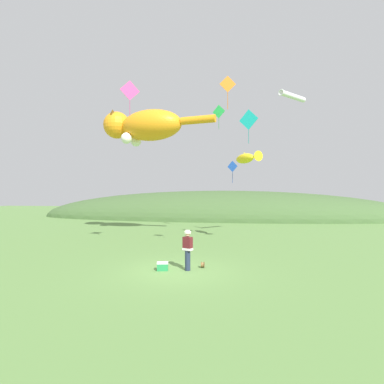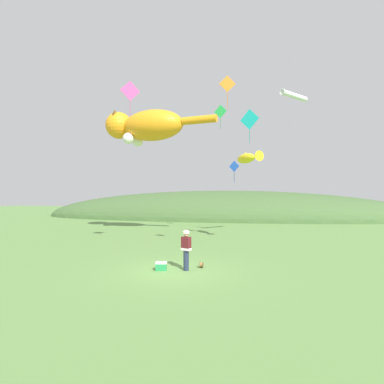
{
  "view_description": "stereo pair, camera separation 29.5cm",
  "coord_description": "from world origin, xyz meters",
  "px_view_note": "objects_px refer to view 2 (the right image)",
  "views": [
    {
      "loc": [
        2.69,
        -12.83,
        3.41
      ],
      "look_at": [
        0.0,
        4.0,
        3.48
      ],
      "focal_mm": 28.0,
      "sensor_mm": 36.0,
      "label": 1
    },
    {
      "loc": [
        2.98,
        -12.78,
        3.41
      ],
      "look_at": [
        0.0,
        4.0,
        3.48
      ],
      "focal_mm": 28.0,
      "sensor_mm": 36.0,
      "label": 2
    }
  ],
  "objects_px": {
    "kite_giant_cat": "(145,126)",
    "kite_diamond_teal": "(250,120)",
    "kite_tube_streamer": "(294,96)",
    "kite_diamond_blue": "(234,167)",
    "kite_diamond_green": "(220,112)",
    "festival_attendant": "(186,249)",
    "kite_diamond_orange": "(227,84)",
    "picnic_cooler": "(161,266)",
    "kite_spool": "(201,265)",
    "kite_fish_windsock": "(248,158)",
    "kite_diamond_pink": "(130,91)"
  },
  "relations": [
    {
      "from": "festival_attendant",
      "to": "kite_spool",
      "type": "relative_size",
      "value": 6.46
    },
    {
      "from": "festival_attendant",
      "to": "kite_diamond_green",
      "type": "xyz_separation_m",
      "value": [
        0.56,
        11.89,
        9.23
      ]
    },
    {
      "from": "picnic_cooler",
      "to": "kite_diamond_pink",
      "type": "relative_size",
      "value": 0.27
    },
    {
      "from": "kite_spool",
      "to": "kite_diamond_orange",
      "type": "height_order",
      "value": "kite_diamond_orange"
    },
    {
      "from": "kite_tube_streamer",
      "to": "festival_attendant",
      "type": "bearing_deg",
      "value": -124.58
    },
    {
      "from": "festival_attendant",
      "to": "kite_tube_streamer",
      "type": "xyz_separation_m",
      "value": [
        5.89,
        8.55,
        9.19
      ]
    },
    {
      "from": "kite_diamond_pink",
      "to": "kite_diamond_orange",
      "type": "xyz_separation_m",
      "value": [
        5.58,
        -0.42,
        -0.12
      ]
    },
    {
      "from": "kite_tube_streamer",
      "to": "kite_spool",
      "type": "bearing_deg",
      "value": -123.57
    },
    {
      "from": "picnic_cooler",
      "to": "kite_diamond_orange",
      "type": "distance_m",
      "value": 9.86
    },
    {
      "from": "kite_diamond_teal",
      "to": "kite_giant_cat",
      "type": "bearing_deg",
      "value": 157.46
    },
    {
      "from": "picnic_cooler",
      "to": "kite_diamond_teal",
      "type": "height_order",
      "value": "kite_diamond_teal"
    },
    {
      "from": "kite_diamond_blue",
      "to": "kite_diamond_pink",
      "type": "relative_size",
      "value": 0.9
    },
    {
      "from": "kite_spool",
      "to": "kite_tube_streamer",
      "type": "height_order",
      "value": "kite_tube_streamer"
    },
    {
      "from": "kite_spool",
      "to": "kite_diamond_teal",
      "type": "relative_size",
      "value": 0.12
    },
    {
      "from": "kite_giant_cat",
      "to": "kite_diamond_teal",
      "type": "relative_size",
      "value": 4.27
    },
    {
      "from": "kite_fish_windsock",
      "to": "kite_diamond_orange",
      "type": "xyz_separation_m",
      "value": [
        -1.14,
        -5.29,
        3.29
      ]
    },
    {
      "from": "festival_attendant",
      "to": "kite_tube_streamer",
      "type": "height_order",
      "value": "kite_tube_streamer"
    },
    {
      "from": "kite_tube_streamer",
      "to": "kite_diamond_blue",
      "type": "relative_size",
      "value": 1.2
    },
    {
      "from": "kite_tube_streamer",
      "to": "kite_diamond_blue",
      "type": "distance_m",
      "value": 7.13
    },
    {
      "from": "kite_tube_streamer",
      "to": "kite_diamond_pink",
      "type": "xyz_separation_m",
      "value": [
        -9.83,
        -5.27,
        -0.88
      ]
    },
    {
      "from": "festival_attendant",
      "to": "kite_diamond_orange",
      "type": "xyz_separation_m",
      "value": [
        1.65,
        2.87,
        8.2
      ]
    },
    {
      "from": "kite_spool",
      "to": "kite_diamond_teal",
      "type": "height_order",
      "value": "kite_diamond_teal"
    },
    {
      "from": "kite_giant_cat",
      "to": "kite_diamond_orange",
      "type": "xyz_separation_m",
      "value": [
        7.23,
        -7.89,
        0.19
      ]
    },
    {
      "from": "kite_diamond_blue",
      "to": "kite_diamond_teal",
      "type": "bearing_deg",
      "value": -76.27
    },
    {
      "from": "kite_giant_cat",
      "to": "kite_diamond_green",
      "type": "distance_m",
      "value": 6.36
    },
    {
      "from": "festival_attendant",
      "to": "picnic_cooler",
      "type": "bearing_deg",
      "value": -171.02
    },
    {
      "from": "kite_diamond_pink",
      "to": "kite_spool",
      "type": "bearing_deg",
      "value": -30.87
    },
    {
      "from": "kite_diamond_green",
      "to": "kite_diamond_orange",
      "type": "distance_m",
      "value": 9.15
    },
    {
      "from": "kite_diamond_blue",
      "to": "kite_spool",
      "type": "bearing_deg",
      "value": -95.36
    },
    {
      "from": "kite_giant_cat",
      "to": "kite_diamond_teal",
      "type": "distance_m",
      "value": 9.17
    },
    {
      "from": "kite_diamond_blue",
      "to": "kite_tube_streamer",
      "type": "bearing_deg",
      "value": -40.06
    },
    {
      "from": "festival_attendant",
      "to": "kite_diamond_teal",
      "type": "bearing_deg",
      "value": 68.45
    },
    {
      "from": "kite_diamond_blue",
      "to": "kite_diamond_green",
      "type": "bearing_deg",
      "value": -169.87
    },
    {
      "from": "picnic_cooler",
      "to": "kite_diamond_teal",
      "type": "relative_size",
      "value": 0.24
    },
    {
      "from": "kite_diamond_green",
      "to": "kite_diamond_pink",
      "type": "bearing_deg",
      "value": -117.53
    },
    {
      "from": "picnic_cooler",
      "to": "kite_fish_windsock",
      "type": "relative_size",
      "value": 0.21
    },
    {
      "from": "kite_spool",
      "to": "kite_fish_windsock",
      "type": "distance_m",
      "value": 9.75
    },
    {
      "from": "kite_spool",
      "to": "picnic_cooler",
      "type": "xyz_separation_m",
      "value": [
        -1.69,
        -0.74,
        0.04
      ]
    },
    {
      "from": "kite_tube_streamer",
      "to": "kite_diamond_blue",
      "type": "height_order",
      "value": "kite_tube_streamer"
    },
    {
      "from": "kite_tube_streamer",
      "to": "kite_diamond_green",
      "type": "xyz_separation_m",
      "value": [
        -5.34,
        3.34,
        0.04
      ]
    },
    {
      "from": "festival_attendant",
      "to": "kite_diamond_pink",
      "type": "bearing_deg",
      "value": 140.16
    },
    {
      "from": "kite_giant_cat",
      "to": "kite_diamond_pink",
      "type": "xyz_separation_m",
      "value": [
        1.65,
        -7.47,
        0.31
      ]
    },
    {
      "from": "kite_diamond_teal",
      "to": "kite_diamond_orange",
      "type": "xyz_separation_m",
      "value": [
        -1.21,
        -4.38,
        0.85
      ]
    },
    {
      "from": "festival_attendant",
      "to": "kite_diamond_green",
      "type": "height_order",
      "value": "kite_diamond_green"
    },
    {
      "from": "kite_diamond_orange",
      "to": "kite_diamond_teal",
      "type": "bearing_deg",
      "value": 74.52
    },
    {
      "from": "picnic_cooler",
      "to": "kite_diamond_blue",
      "type": "xyz_separation_m",
      "value": [
        2.78,
        12.26,
        5.44
      ]
    },
    {
      "from": "kite_tube_streamer",
      "to": "kite_diamond_green",
      "type": "bearing_deg",
      "value": 147.96
    },
    {
      "from": "kite_diamond_teal",
      "to": "kite_diamond_orange",
      "type": "bearing_deg",
      "value": -105.48
    },
    {
      "from": "kite_diamond_green",
      "to": "festival_attendant",
      "type": "bearing_deg",
      "value": -92.68
    },
    {
      "from": "kite_giant_cat",
      "to": "kite_diamond_orange",
      "type": "height_order",
      "value": "kite_giant_cat"
    }
  ]
}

